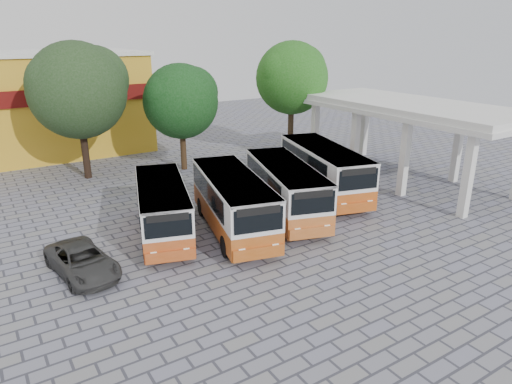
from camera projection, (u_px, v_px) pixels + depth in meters
ground at (324, 232)px, 23.49m from camera, size 90.00×90.00×0.00m
terminal_shelter at (410, 109)px, 30.37m from camera, size 6.80×15.80×5.40m
shophouse_block at (16, 105)px, 37.26m from camera, size 20.40×10.40×8.30m
bus_far_left at (162, 206)px, 22.70m from camera, size 4.36×7.94×2.69m
bus_centre_left at (233, 200)px, 23.08m from camera, size 4.39×8.63×2.95m
bus_centre_right at (286, 187)px, 25.15m from camera, size 4.76×8.61×2.92m
bus_far_right at (324, 168)px, 28.32m from camera, size 4.76×9.04×3.08m
tree_left at (78, 87)px, 30.35m from camera, size 6.77×6.45×9.31m
tree_middle at (181, 99)px, 32.80m from camera, size 5.66×5.39×7.75m
tree_right at (292, 76)px, 35.91m from camera, size 5.98×5.69×9.21m
parked_car at (82, 261)px, 19.23m from camera, size 2.65×4.65×1.22m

